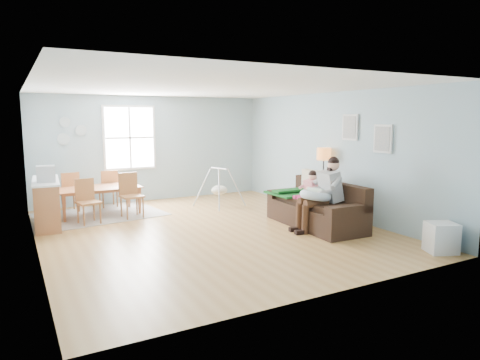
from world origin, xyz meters
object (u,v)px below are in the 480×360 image
chair_se (130,192)px  chair_ne (109,186)px  chair_nw (69,190)px  counter (47,202)px  floor_lamp (324,160)px  baby_swing (219,189)px  sofa (318,210)px  monitor (46,174)px  dining_table (99,201)px  chair_sw (87,198)px  father (323,191)px  storage_cube (441,238)px  toddler (309,188)px

chair_se → chair_ne: (-0.20, 1.25, -0.04)m
chair_se → chair_nw: chair_se is taller
counter → floor_lamp: bearing=-18.5°
chair_nw → baby_swing: bearing=-17.5°
floor_lamp → chair_nw: 5.78m
sofa → chair_nw: size_ratio=2.39×
monitor → floor_lamp: bearing=-15.5°
dining_table → counter: size_ratio=1.05×
sofa → monitor: size_ratio=6.29×
sofa → counter: 5.42m
sofa → chair_ne: chair_ne is taller
dining_table → chair_sw: chair_sw is taller
father → chair_ne: bearing=127.4°
storage_cube → counter: size_ratio=0.33×
dining_table → counter: 1.22m
chair_se → toddler: bearing=-37.8°
chair_se → monitor: bearing=-171.4°
sofa → monitor: (-4.76, 2.30, 0.77)m
sofa → counter: counter is taller
chair_se → monitor: size_ratio=2.75×
monitor → baby_swing: (3.84, 0.33, -0.66)m
baby_swing → chair_sw: bearing=-175.9°
counter → chair_sw: bearing=-15.8°
chair_sw → monitor: size_ratio=2.60×
father → monitor: father is taller
sofa → storage_cube: bearing=-74.4°
chair_ne → monitor: size_ratio=2.57×
father → chair_sw: 4.73m
storage_cube → dining_table: size_ratio=0.31×
sofa → toddler: bearing=109.5°
sofa → monitor: monitor is taller
storage_cube → dining_table: (-4.29, 5.41, 0.07)m
chair_nw → storage_cube: bearing=-51.0°
chair_ne → counter: size_ratio=0.54×
counter → dining_table: bearing=24.1°
baby_swing → floor_lamp: bearing=-48.1°
father → chair_ne: size_ratio=1.56×
father → chair_ne: 5.19m
sofa → storage_cube: size_ratio=4.00×
counter → sofa: bearing=-28.9°
father → floor_lamp: bearing=50.2°
floor_lamp → chair_nw: bearing=149.7°
floor_lamp → chair_sw: floor_lamp is taller
sofa → chair_ne: bearing=130.9°
chair_ne → sofa: bearing=-49.1°
chair_sw → chair_se: 0.93m
sofa → toddler: toddler is taller
storage_cube → chair_se: size_ratio=0.57×
chair_nw → baby_swing: baby_swing is taller
chair_sw → baby_swing: baby_swing is taller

